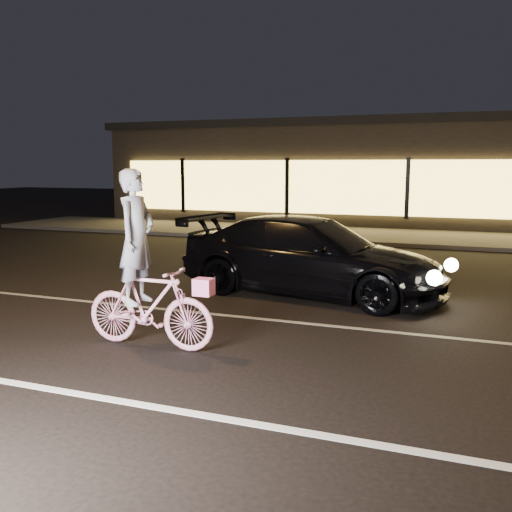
% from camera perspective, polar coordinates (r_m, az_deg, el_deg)
% --- Properties ---
extents(ground, '(90.00, 90.00, 0.00)m').
position_cam_1_polar(ground, '(6.99, 1.15, -11.01)').
color(ground, black).
rests_on(ground, ground).
extents(lane_stripe_near, '(60.00, 0.12, 0.01)m').
position_cam_1_polar(lane_stripe_near, '(5.71, -4.13, -15.78)').
color(lane_stripe_near, silver).
rests_on(lane_stripe_near, ground).
extents(lane_stripe_far, '(60.00, 0.10, 0.01)m').
position_cam_1_polar(lane_stripe_far, '(8.81, 5.56, -6.77)').
color(lane_stripe_far, gray).
rests_on(lane_stripe_far, ground).
extents(sidewalk, '(30.00, 4.00, 0.12)m').
position_cam_1_polar(sidewalk, '(19.46, 14.16, 1.85)').
color(sidewalk, '#383533').
rests_on(sidewalk, ground).
extents(storefront, '(25.40, 8.42, 4.20)m').
position_cam_1_polar(storefront, '(25.25, 15.96, 8.12)').
color(storefront, black).
rests_on(storefront, ground).
extents(cyclist, '(1.88, 0.65, 2.36)m').
position_cam_1_polar(cyclist, '(7.65, -10.97, -2.88)').
color(cyclist, '#EE4483').
rests_on(cyclist, ground).
extents(sedan, '(5.26, 2.78, 1.45)m').
position_cam_1_polar(sedan, '(10.66, 5.51, -0.03)').
color(sedan, black).
rests_on(sedan, ground).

